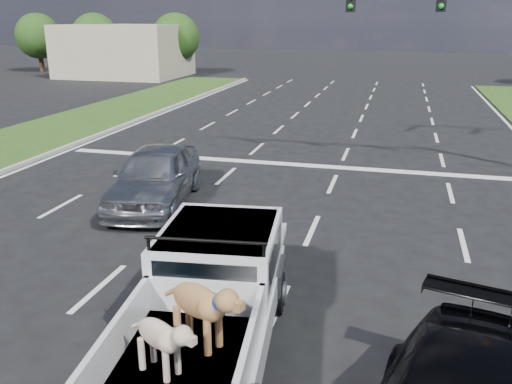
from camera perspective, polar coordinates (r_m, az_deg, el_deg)
ground at (r=10.28m, az=-7.62°, el=-11.14°), size 160.00×160.00×0.00m
road_markings at (r=16.04m, az=1.21°, el=-0.11°), size 17.75×60.00×0.01m
building_left at (r=50.22m, az=-13.65°, el=14.26°), size 10.00×8.00×4.40m
tree_far_a at (r=57.18m, az=-21.95°, el=14.98°), size 4.20×4.20×5.40m
tree_far_b at (r=53.88m, az=-16.61°, el=15.40°), size 4.20×4.20×5.40m
tree_far_c at (r=50.26m, az=-8.45°, el=15.80°), size 4.20×4.20×5.40m
pickup_truck at (r=8.17m, az=-5.18°, el=-11.82°), size 2.51×5.47×1.98m
silver_sedan at (r=15.15m, az=-10.60°, el=1.67°), size 2.67×5.01×1.62m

